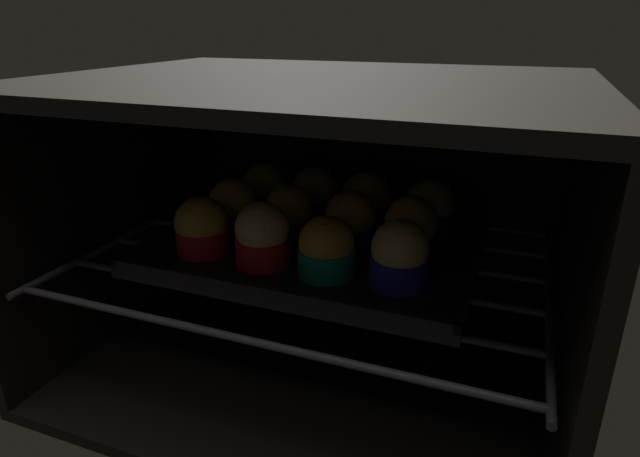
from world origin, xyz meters
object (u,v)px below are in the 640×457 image
(baking_tray, at_px, (320,246))
(muffin_row2_col0, at_px, (264,190))
(muffin_row1_col2, at_px, (350,222))
(muffin_row1_col3, at_px, (411,229))
(muffin_row0_col2, at_px, (326,250))
(muffin_row0_col3, at_px, (400,256))
(muffin_row0_col0, at_px, (202,228))
(muffin_row0_col1, at_px, (262,236))
(muffin_row2_col2, at_px, (366,202))
(muffin_row2_col3, at_px, (429,209))
(muffin_row2_col1, at_px, (315,196))
(muffin_row1_col1, at_px, (289,214))
(muffin_row1_col0, at_px, (234,208))

(baking_tray, relative_size, muffin_row2_col0, 5.37)
(muffin_row1_col2, xyz_separation_m, muffin_row1_col3, (0.07, -0.00, 0.00))
(muffin_row0_col2, xyz_separation_m, muffin_row0_col3, (0.08, 0.01, 0.00))
(muffin_row0_col0, height_order, muffin_row0_col1, muffin_row0_col1)
(muffin_row0_col1, height_order, muffin_row2_col2, muffin_row2_col2)
(muffin_row1_col2, bearing_deg, muffin_row0_col1, -134.91)
(muffin_row0_col3, relative_size, muffin_row1_col2, 0.99)
(muffin_row0_col3, bearing_deg, muffin_row0_col0, -179.58)
(muffin_row0_col0, distance_m, muffin_row0_col1, 0.08)
(muffin_row0_col2, relative_size, muffin_row2_col0, 0.93)
(muffin_row0_col2, xyz_separation_m, muffin_row2_col3, (0.08, 0.16, 0.00))
(muffin_row0_col0, distance_m, muffin_row1_col2, 0.18)
(muffin_row1_col3, bearing_deg, muffin_row0_col2, -132.93)
(muffin_row0_col2, height_order, muffin_row2_col2, muffin_row2_col2)
(muffin_row2_col0, xyz_separation_m, muffin_row2_col1, (0.08, 0.00, 0.00))
(muffin_row1_col3, bearing_deg, muffin_row2_col2, 134.66)
(muffin_row0_col0, height_order, muffin_row2_col2, muffin_row2_col2)
(muffin_row1_col1, distance_m, muffin_row1_col2, 0.08)
(baking_tray, distance_m, muffin_row2_col1, 0.10)
(muffin_row1_col1, bearing_deg, muffin_row1_col3, -1.20)
(muffin_row1_col2, relative_size, muffin_row2_col1, 1.00)
(muffin_row2_col1, bearing_deg, muffin_row2_col2, -3.88)
(muffin_row2_col2, height_order, muffin_row2_col3, muffin_row2_col2)
(muffin_row1_col1, bearing_deg, muffin_row0_col0, -134.45)
(muffin_row0_col3, bearing_deg, muffin_row2_col0, 146.70)
(muffin_row1_col0, bearing_deg, muffin_row2_col3, 18.91)
(muffin_row1_col1, distance_m, muffin_row2_col1, 0.08)
(muffin_row0_col3, height_order, muffin_row2_col2, muffin_row2_col2)
(muffin_row0_col3, distance_m, muffin_row1_col0, 0.25)
(muffin_row1_col0, distance_m, muffin_row1_col2, 0.16)
(baking_tray, height_order, muffin_row1_col2, muffin_row1_col2)
(muffin_row1_col3, height_order, muffin_row2_col0, muffin_row1_col3)
(muffin_row0_col1, distance_m, muffin_row1_col0, 0.11)
(muffin_row1_col3, height_order, muffin_row2_col3, muffin_row1_col3)
(muffin_row2_col0, bearing_deg, muffin_row0_col3, -33.30)
(muffin_row0_col1, relative_size, muffin_row0_col3, 1.02)
(muffin_row2_col2, bearing_deg, muffin_row1_col1, -137.06)
(muffin_row2_col0, bearing_deg, muffin_row1_col2, -27.04)
(muffin_row0_col3, distance_m, muffin_row2_col3, 0.16)
(baking_tray, height_order, muffin_row2_col3, muffin_row2_col3)
(muffin_row0_col3, bearing_deg, muffin_row2_col1, 135.11)
(muffin_row0_col3, xyz_separation_m, muffin_row1_col3, (-0.00, 0.07, 0.00))
(muffin_row2_col1, bearing_deg, muffin_row1_col2, -46.13)
(muffin_row1_col3, bearing_deg, muffin_row0_col1, -152.54)
(muffin_row2_col0, bearing_deg, muffin_row2_col1, 1.86)
(baking_tray, relative_size, muffin_row0_col2, 5.77)
(muffin_row0_col0, bearing_deg, muffin_row2_col0, 88.60)
(muffin_row0_col1, distance_m, muffin_row1_col2, 0.11)
(baking_tray, xyz_separation_m, muffin_row2_col3, (0.12, 0.08, 0.04))
(muffin_row0_col3, bearing_deg, baking_tray, 147.21)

